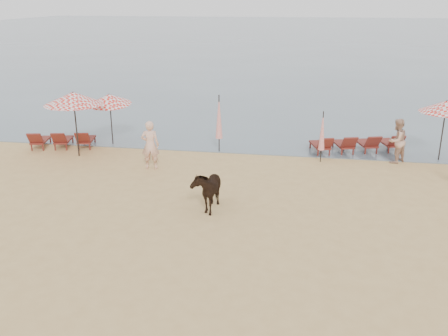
# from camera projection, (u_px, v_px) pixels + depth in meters

# --- Properties ---
(ground) EXTENTS (120.00, 120.00, 0.00)m
(ground) POSITION_uv_depth(u_px,v_px,m) (187.00, 287.00, 11.12)
(ground) COLOR tan
(ground) RESTS_ON ground
(sea) EXTENTS (160.00, 140.00, 0.06)m
(sea) POSITION_uv_depth(u_px,v_px,m) (297.00, 34.00, 85.67)
(sea) COLOR #51606B
(sea) RESTS_ON ground
(lounger_cluster_left) EXTENTS (2.77, 1.97, 0.55)m
(lounger_cluster_left) POSITION_uv_depth(u_px,v_px,m) (62.00, 139.00, 21.12)
(lounger_cluster_left) COLOR maroon
(lounger_cluster_left) RESTS_ON ground
(lounger_cluster_right) EXTENTS (3.85, 2.45, 0.57)m
(lounger_cluster_right) POSITION_uv_depth(u_px,v_px,m) (357.00, 143.00, 20.52)
(lounger_cluster_right) COLOR maroon
(lounger_cluster_right) RESTS_ON ground
(umbrella_open_left_a) EXTENTS (2.30, 2.30, 2.62)m
(umbrella_open_left_a) POSITION_uv_depth(u_px,v_px,m) (73.00, 98.00, 19.45)
(umbrella_open_left_a) COLOR black
(umbrella_open_left_a) RESTS_ON ground
(umbrella_open_left_b) EXTENTS (1.81, 1.84, 2.31)m
(umbrella_open_left_b) POSITION_uv_depth(u_px,v_px,m) (110.00, 99.00, 21.12)
(umbrella_open_left_b) COLOR black
(umbrella_open_left_b) RESTS_ON ground
(umbrella_open_right) EXTENTS (1.96, 1.96, 2.39)m
(umbrella_open_right) POSITION_uv_depth(u_px,v_px,m) (446.00, 107.00, 18.96)
(umbrella_open_right) COLOR black
(umbrella_open_right) RESTS_ON ground
(umbrella_closed_left) EXTENTS (0.29, 0.29, 2.39)m
(umbrella_closed_left) POSITION_uv_depth(u_px,v_px,m) (219.00, 117.00, 20.29)
(umbrella_closed_left) COLOR black
(umbrella_closed_left) RESTS_ON ground
(umbrella_closed_right) EXTENTS (0.24, 0.24, 2.01)m
(umbrella_closed_right) POSITION_uv_depth(u_px,v_px,m) (322.00, 131.00, 19.10)
(umbrella_closed_right) COLOR black
(umbrella_closed_right) RESTS_ON ground
(cow) EXTENTS (0.73, 1.56, 1.31)m
(cow) POSITION_uv_depth(u_px,v_px,m) (207.00, 188.00, 15.01)
(cow) COLOR black
(cow) RESTS_ON ground
(beachgoer_left) EXTENTS (0.73, 0.54, 1.83)m
(beachgoer_left) POSITION_uv_depth(u_px,v_px,m) (150.00, 145.00, 18.46)
(beachgoer_left) COLOR #DEA58B
(beachgoer_left) RESTS_ON ground
(beachgoer_right_a) EXTENTS (1.06, 1.06, 1.73)m
(beachgoer_right_a) POSITION_uv_depth(u_px,v_px,m) (397.00, 141.00, 19.17)
(beachgoer_right_a) COLOR tan
(beachgoer_right_a) RESTS_ON ground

